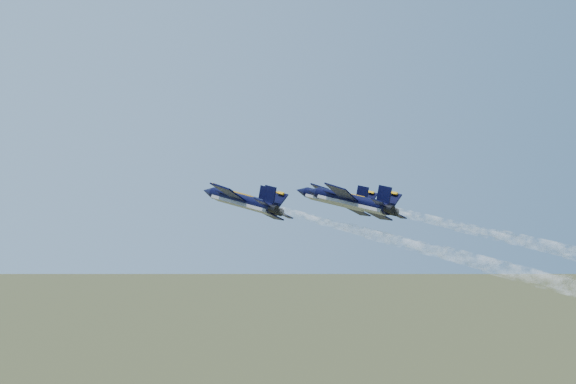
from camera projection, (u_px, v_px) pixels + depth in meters
name	position (u px, v px, depth m)	size (l,w,h in m)	color
jet_lead	(240.00, 199.00, 113.38)	(10.20, 14.93, 5.02)	black
jet_left	(241.00, 201.00, 97.91)	(10.20, 14.93, 5.02)	black
jet_right	(334.00, 199.00, 111.92)	(10.20, 14.93, 5.02)	black
jet_slot	(351.00, 201.00, 97.58)	(10.20, 14.93, 5.02)	black
smoke_trail_lead	(529.00, 203.00, 81.63)	(23.53, 54.88, 2.45)	white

